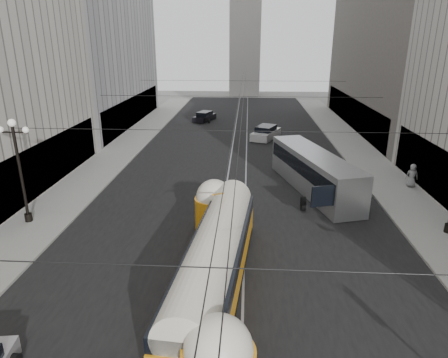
# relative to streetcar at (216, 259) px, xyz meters

# --- Properties ---
(road) EXTENTS (20.00, 85.00, 0.02)m
(road) POSITION_rel_streetcar_xyz_m (0.50, 20.66, -1.55)
(road) COLOR black
(road) RESTS_ON ground
(sidewalk_left) EXTENTS (4.00, 72.00, 0.15)m
(sidewalk_left) POSITION_rel_streetcar_xyz_m (-11.50, 24.16, -1.47)
(sidewalk_left) COLOR gray
(sidewalk_left) RESTS_ON ground
(sidewalk_right) EXTENTS (4.00, 72.00, 0.15)m
(sidewalk_right) POSITION_rel_streetcar_xyz_m (12.50, 24.16, -1.47)
(sidewalk_right) COLOR gray
(sidewalk_right) RESTS_ON ground
(rail_left) EXTENTS (0.12, 85.00, 0.04)m
(rail_left) POSITION_rel_streetcar_xyz_m (-0.25, 20.66, -1.55)
(rail_left) COLOR gray
(rail_left) RESTS_ON ground
(rail_right) EXTENTS (0.12, 85.00, 0.04)m
(rail_right) POSITION_rel_streetcar_xyz_m (1.25, 20.66, -1.55)
(rail_right) COLOR gray
(rail_right) RESTS_ON ground
(building_left_far) EXTENTS (12.60, 28.60, 28.60)m
(building_left_far) POSITION_rel_streetcar_xyz_m (-19.49, 36.16, 12.76)
(building_left_far) COLOR #999999
(building_left_far) RESTS_ON ground
(distant_tower) EXTENTS (6.00, 6.00, 31.36)m
(distant_tower) POSITION_rel_streetcar_xyz_m (0.50, 68.16, 13.42)
(distant_tower) COLOR #B2AFA8
(distant_tower) RESTS_ON ground
(lamppost_left_mid) EXTENTS (1.86, 0.44, 6.37)m
(lamppost_left_mid) POSITION_rel_streetcar_xyz_m (-12.10, 6.16, 2.20)
(lamppost_left_mid) COLOR black
(lamppost_left_mid) RESTS_ON sidewalk_left
(catenary) EXTENTS (25.00, 72.00, 0.23)m
(catenary) POSITION_rel_streetcar_xyz_m (0.62, 19.65, 4.33)
(catenary) COLOR black
(catenary) RESTS_ON ground
(streetcar) EXTENTS (3.44, 14.54, 3.17)m
(streetcar) POSITION_rel_streetcar_xyz_m (0.00, 0.00, 0.00)
(streetcar) COLOR orange
(streetcar) RESTS_ON ground
(city_bus) EXTENTS (5.50, 11.86, 2.91)m
(city_bus) POSITION_rel_streetcar_xyz_m (6.29, 12.98, 0.05)
(city_bus) COLOR #ABADB0
(city_bus) RESTS_ON ground
(sedan_white_far) EXTENTS (3.68, 5.19, 1.52)m
(sedan_white_far) POSITION_rel_streetcar_xyz_m (3.40, 29.30, -0.86)
(sedan_white_far) COLOR white
(sedan_white_far) RESTS_ON ground
(sedan_dark_far) EXTENTS (3.06, 4.49, 1.31)m
(sedan_dark_far) POSITION_rel_streetcar_xyz_m (-4.69, 39.34, -0.95)
(sedan_dark_far) COLOR black
(sedan_dark_far) RESTS_ON ground
(pedestrian_sidewalk_right) EXTENTS (0.94, 0.65, 1.79)m
(pedestrian_sidewalk_right) POSITION_rel_streetcar_xyz_m (13.81, 13.80, -0.50)
(pedestrian_sidewalk_right) COLOR gray
(pedestrian_sidewalk_right) RESTS_ON sidewalk_right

